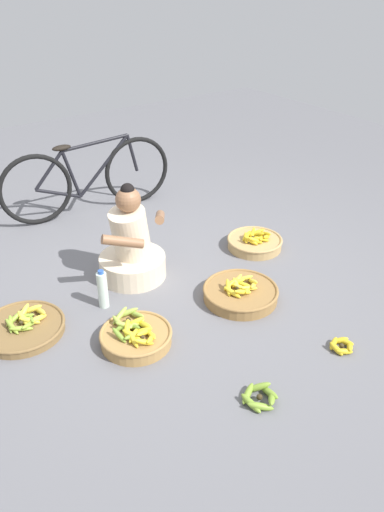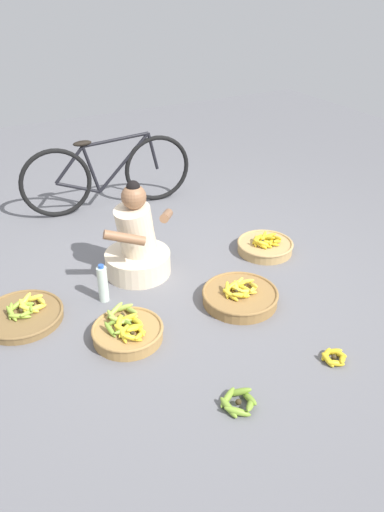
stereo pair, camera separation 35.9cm
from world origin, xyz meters
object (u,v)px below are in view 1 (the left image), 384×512
at_px(water_bottle, 103,290).
at_px(banana_basket_near_bicycle, 136,336).
at_px(bicycle_leaning, 88,178).
at_px(banana_basket_front_left, 23,327).
at_px(loose_bananas_front_center, 342,346).
at_px(loose_bananas_mid_left, 260,397).
at_px(vendor_woman_front, 132,248).
at_px(banana_basket_front_right, 255,242).
at_px(banana_basket_near_vendor, 241,293).

bearing_deg(water_bottle, banana_basket_near_bicycle, -91.66).
xyz_separation_m(bicycle_leaning, banana_basket_front_left, (-1.20, -1.45, -0.32)).
bearing_deg(loose_bananas_front_center, bicycle_leaning, 98.63).
bearing_deg(loose_bananas_front_center, loose_bananas_mid_left, -177.80).
relative_size(vendor_woman_front, banana_basket_near_bicycle, 1.65).
relative_size(bicycle_leaning, loose_bananas_front_center, 9.20).
xyz_separation_m(banana_basket_front_left, water_bottle, (0.58, -0.05, 0.10)).
relative_size(banana_basket_front_right, loose_bananas_mid_left, 2.02).
bearing_deg(vendor_woman_front, banana_basket_near_vendor, -56.13).
bearing_deg(banana_basket_front_left, banana_basket_near_bicycle, -43.64).
height_order(vendor_woman_front, bicycle_leaning, vendor_woman_front).
bearing_deg(bicycle_leaning, banana_basket_near_vendor, -82.88).
bearing_deg(banana_basket_front_right, banana_basket_near_bicycle, -161.01).
xyz_separation_m(loose_bananas_front_center, water_bottle, (-1.04, 1.31, 0.12)).
bearing_deg(bicycle_leaning, loose_bananas_mid_left, -96.14).
xyz_separation_m(vendor_woman_front, loose_bananas_mid_left, (-0.06, -1.57, -0.22)).
height_order(bicycle_leaning, banana_basket_near_bicycle, bicycle_leaning).
distance_m(banana_basket_near_vendor, water_bottle, 1.01).
relative_size(banana_basket_front_left, loose_bananas_front_center, 3.11).
bearing_deg(water_bottle, banana_basket_front_left, 174.95).
bearing_deg(vendor_woman_front, banana_basket_front_right, -10.89).
bearing_deg(banana_basket_near_bicycle, loose_bananas_mid_left, -69.04).
xyz_separation_m(loose_bananas_front_center, loose_bananas_mid_left, (-0.73, -0.03, 0.00)).
distance_m(bicycle_leaning, water_bottle, 1.64).
xyz_separation_m(bicycle_leaning, banana_basket_front_right, (0.85, -1.48, -0.30)).
xyz_separation_m(banana_basket_near_vendor, water_bottle, (-0.87, 0.50, 0.09)).
xyz_separation_m(bicycle_leaning, loose_bananas_front_center, (0.43, -2.81, -0.33)).
xyz_separation_m(banana_basket_front_left, loose_bananas_front_center, (1.63, -1.36, -0.01)).
distance_m(banana_basket_near_bicycle, banana_basket_near_vendor, 0.88).
xyz_separation_m(banana_basket_near_bicycle, loose_bananas_mid_left, (0.32, -0.85, -0.03)).
xyz_separation_m(banana_basket_front_right, banana_basket_near_vendor, (-0.60, -0.52, -0.00)).
relative_size(banana_basket_front_right, banana_basket_near_vendor, 0.86).
xyz_separation_m(banana_basket_front_right, water_bottle, (-1.47, -0.02, 0.09)).
bearing_deg(water_bottle, bicycle_leaning, 67.70).
bearing_deg(loose_bananas_mid_left, bicycle_leaning, 83.86).
distance_m(banana_basket_front_left, water_bottle, 0.59).
xyz_separation_m(vendor_woman_front, water_bottle, (-0.38, -0.23, -0.11)).
bearing_deg(bicycle_leaning, water_bottle, -112.30).
xyz_separation_m(banana_basket_near_vendor, loose_bananas_mid_left, (-0.56, -0.83, -0.02)).
xyz_separation_m(banana_basket_front_right, banana_basket_front_left, (-2.05, 0.03, -0.02)).
bearing_deg(bicycle_leaning, banana_basket_front_right, -60.19).
bearing_deg(vendor_woman_front, loose_bananas_front_center, -66.54).
bearing_deg(loose_bananas_front_center, banana_basket_front_left, 140.05).
height_order(banana_basket_near_bicycle, loose_bananas_mid_left, banana_basket_near_bicycle).
distance_m(banana_basket_near_vendor, loose_bananas_front_center, 0.83).
relative_size(bicycle_leaning, banana_basket_front_right, 3.53).
xyz_separation_m(bicycle_leaning, banana_basket_near_bicycle, (-0.63, -1.99, -0.30)).
bearing_deg(bicycle_leaning, loose_bananas_front_center, -81.37).
relative_size(banana_basket_front_left, loose_bananas_mid_left, 2.41).
distance_m(banana_basket_front_right, water_bottle, 1.47).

